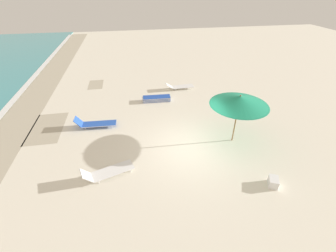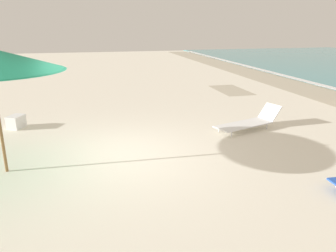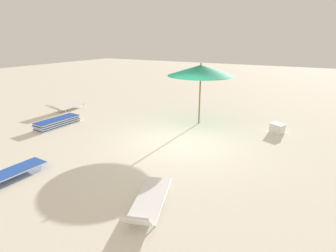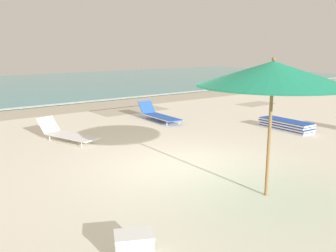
{
  "view_description": "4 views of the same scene",
  "coord_description": "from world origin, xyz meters",
  "px_view_note": "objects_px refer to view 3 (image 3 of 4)",
  "views": [
    {
      "loc": [
        -8.23,
        2.63,
        6.94
      ],
      "look_at": [
        0.58,
        1.06,
        1.01
      ],
      "focal_mm": 24.0,
      "sensor_mm": 36.0,
      "label": 1
    },
    {
      "loc": [
        6.95,
        -0.46,
        2.88
      ],
      "look_at": [
        0.46,
        1.14,
        0.79
      ],
      "focal_mm": 35.0,
      "sensor_mm": 36.0,
      "label": 2
    },
    {
      "loc": [
        -3.82,
        7.83,
        3.48
      ],
      "look_at": [
        0.26,
        0.46,
        0.65
      ],
      "focal_mm": 28.0,
      "sensor_mm": 36.0,
      "label": 3
    },
    {
      "loc": [
        -5.16,
        -6.35,
        2.73
      ],
      "look_at": [
        0.22,
        0.84,
        0.8
      ],
      "focal_mm": 40.0,
      "sensor_mm": 36.0,
      "label": 4
    }
  ],
  "objects_px": {
    "beach_umbrella": "(201,70)",
    "sun_lounger_beside_umbrella": "(0,175)",
    "sun_lounger_near_water_left": "(67,106)",
    "cooler_box": "(277,128)",
    "sun_lounger_under_umbrella": "(148,202)",
    "lounger_stack": "(57,122)"
  },
  "relations": [
    {
      "from": "beach_umbrella",
      "to": "sun_lounger_beside_umbrella",
      "type": "height_order",
      "value": "beach_umbrella"
    },
    {
      "from": "sun_lounger_near_water_left",
      "to": "beach_umbrella",
      "type": "bearing_deg",
      "value": -172.6
    },
    {
      "from": "sun_lounger_beside_umbrella",
      "to": "cooler_box",
      "type": "height_order",
      "value": "sun_lounger_beside_umbrella"
    },
    {
      "from": "beach_umbrella",
      "to": "sun_lounger_beside_umbrella",
      "type": "xyz_separation_m",
      "value": [
        2.5,
        6.97,
        -2.03
      ]
    },
    {
      "from": "beach_umbrella",
      "to": "cooler_box",
      "type": "bearing_deg",
      "value": -173.37
    },
    {
      "from": "cooler_box",
      "to": "sun_lounger_under_umbrella",
      "type": "bearing_deg",
      "value": -78.96
    },
    {
      "from": "sun_lounger_near_water_left",
      "to": "sun_lounger_under_umbrella",
      "type": "bearing_deg",
      "value": 145.58
    },
    {
      "from": "beach_umbrella",
      "to": "sun_lounger_beside_umbrella",
      "type": "bearing_deg",
      "value": 70.28
    },
    {
      "from": "sun_lounger_under_umbrella",
      "to": "sun_lounger_near_water_left",
      "type": "xyz_separation_m",
      "value": [
        8.05,
        -4.88,
        -0.01
      ]
    },
    {
      "from": "sun_lounger_beside_umbrella",
      "to": "cooler_box",
      "type": "relative_size",
      "value": 3.64
    },
    {
      "from": "beach_umbrella",
      "to": "cooler_box",
      "type": "height_order",
      "value": "beach_umbrella"
    },
    {
      "from": "sun_lounger_under_umbrella",
      "to": "sun_lounger_beside_umbrella",
      "type": "xyz_separation_m",
      "value": [
        3.9,
        0.85,
        -0.0
      ]
    },
    {
      "from": "lounger_stack",
      "to": "sun_lounger_under_umbrella",
      "type": "height_order",
      "value": "sun_lounger_under_umbrella"
    },
    {
      "from": "lounger_stack",
      "to": "cooler_box",
      "type": "bearing_deg",
      "value": -153.77
    },
    {
      "from": "sun_lounger_under_umbrella",
      "to": "sun_lounger_near_water_left",
      "type": "relative_size",
      "value": 1.04
    },
    {
      "from": "sun_lounger_under_umbrella",
      "to": "cooler_box",
      "type": "bearing_deg",
      "value": -123.05
    },
    {
      "from": "sun_lounger_near_water_left",
      "to": "lounger_stack",
      "type": "bearing_deg",
      "value": 127.04
    },
    {
      "from": "lounger_stack",
      "to": "sun_lounger_near_water_left",
      "type": "height_order",
      "value": "sun_lounger_near_water_left"
    },
    {
      "from": "beach_umbrella",
      "to": "sun_lounger_near_water_left",
      "type": "height_order",
      "value": "beach_umbrella"
    },
    {
      "from": "lounger_stack",
      "to": "sun_lounger_under_umbrella",
      "type": "relative_size",
      "value": 0.87
    },
    {
      "from": "sun_lounger_beside_umbrella",
      "to": "sun_lounger_near_water_left",
      "type": "bearing_deg",
      "value": -51.17
    },
    {
      "from": "sun_lounger_under_umbrella",
      "to": "cooler_box",
      "type": "height_order",
      "value": "sun_lounger_under_umbrella"
    }
  ]
}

